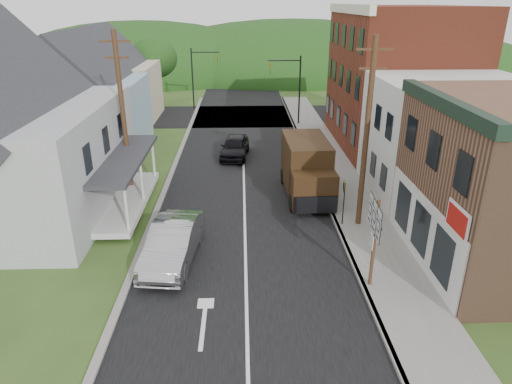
{
  "coord_description": "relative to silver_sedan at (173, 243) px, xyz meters",
  "views": [
    {
      "loc": [
        -0.09,
        -16.53,
        10.31
      ],
      "look_at": [
        0.52,
        2.74,
        2.2
      ],
      "focal_mm": 32.0,
      "sensor_mm": 36.0,
      "label": 1
    }
  ],
  "objects": [
    {
      "name": "curb_left",
      "position": [
        -1.58,
        7.52,
        -0.79
      ],
      "size": [
        0.3,
        55.0,
        0.12
      ],
      "primitive_type": "cube",
      "color": "slate",
      "rests_on": "ground"
    },
    {
      "name": "house_cream",
      "position": [
        -8.43,
        25.52,
        2.84
      ],
      "size": [
        7.14,
        8.16,
        7.28
      ],
      "color": "beige",
      "rests_on": "ground"
    },
    {
      "name": "traffic_signal_left",
      "position": [
        -1.23,
        30.02,
        2.91
      ],
      "size": [
        2.87,
        0.2,
        6.0
      ],
      "color": "black",
      "rests_on": "ground"
    },
    {
      "name": "utility_pole_right",
      "position": [
        8.67,
        3.02,
        3.81
      ],
      "size": [
        1.6,
        0.26,
        9.0
      ],
      "color": "#472D19",
      "rests_on": "ground"
    },
    {
      "name": "traffic_signal_right",
      "position": [
        7.37,
        23.02,
        2.91
      ],
      "size": [
        2.87,
        0.2,
        6.0
      ],
      "color": "black",
      "rests_on": "ground"
    },
    {
      "name": "ground",
      "position": [
        3.07,
        -0.48,
        -0.85
      ],
      "size": [
        120.0,
        120.0,
        0.0
      ],
      "primitive_type": "plane",
      "color": "#2D4719",
      "rests_on": "ground"
    },
    {
      "name": "delivery_van",
      "position": [
        6.59,
        6.86,
        0.77
      ],
      "size": [
        2.53,
        5.79,
        3.2
      ],
      "rotation": [
        0.0,
        0.0,
        0.03
      ],
      "color": "black",
      "rests_on": "ground"
    },
    {
      "name": "utility_pole_left",
      "position": [
        -3.43,
        7.52,
        3.81
      ],
      "size": [
        1.6,
        0.26,
        9.0
      ],
      "color": "#472D19",
      "rests_on": "ground"
    },
    {
      "name": "route_sign_cluster",
      "position": [
        7.82,
        -2.22,
        1.61
      ],
      "size": [
        0.24,
        2.03,
        3.56
      ],
      "rotation": [
        0.0,
        0.0,
        -0.07
      ],
      "color": "#472D19",
      "rests_on": "sidewalk_right"
    },
    {
      "name": "dark_sedan",
      "position": [
        2.47,
        14.01,
        -0.09
      ],
      "size": [
        2.28,
        4.62,
        1.51
      ],
      "primitive_type": "imported",
      "rotation": [
        0.0,
        0.0,
        -0.11
      ],
      "color": "black",
      "rests_on": "ground"
    },
    {
      "name": "storefront_red",
      "position": [
        14.37,
        16.52,
        4.15
      ],
      "size": [
        8.0,
        12.0,
        10.0
      ],
      "primitive_type": "cube",
      "color": "maroon",
      "rests_on": "ground"
    },
    {
      "name": "cross_road",
      "position": [
        3.07,
        26.52,
        -0.85
      ],
      "size": [
        60.0,
        9.0,
        0.02
      ],
      "primitive_type": "cube",
      "color": "black",
      "rests_on": "ground"
    },
    {
      "name": "road",
      "position": [
        3.07,
        9.52,
        -0.85
      ],
      "size": [
        9.0,
        90.0,
        0.02
      ],
      "primitive_type": "cube",
      "color": "black",
      "rests_on": "ground"
    },
    {
      "name": "storefront_white",
      "position": [
        14.37,
        7.02,
        2.4
      ],
      "size": [
        8.0,
        7.0,
        6.5
      ],
      "primitive_type": "cube",
      "color": "silver",
      "rests_on": "ground"
    },
    {
      "name": "silver_sedan",
      "position": [
        0.0,
        0.0,
        0.0
      ],
      "size": [
        2.33,
        5.31,
        1.7
      ],
      "primitive_type": "imported",
      "rotation": [
        0.0,
        0.0,
        -0.11
      ],
      "color": "#A4A4A8",
      "rests_on": "ground"
    },
    {
      "name": "warning_sign",
      "position": [
        7.85,
        2.97,
        0.77
      ],
      "size": [
        0.12,
        0.63,
        2.29
      ],
      "rotation": [
        0.0,
        0.0,
        -0.08
      ],
      "color": "black",
      "rests_on": "sidewalk_right"
    },
    {
      "name": "tree_left_d",
      "position": [
        -5.93,
        31.52,
        4.04
      ],
      "size": [
        4.8,
        4.8,
        6.94
      ],
      "color": "#382616",
      "rests_on": "ground"
    },
    {
      "name": "house_gray",
      "position": [
        -8.93,
        5.52,
        3.39
      ],
      "size": [
        10.2,
        12.24,
        8.35
      ],
      "color": "#AEB1B4",
      "rests_on": "ground"
    },
    {
      "name": "sidewalk_right",
      "position": [
        8.97,
        7.52,
        -0.77
      ],
      "size": [
        2.8,
        55.0,
        0.15
      ],
      "primitive_type": "cube",
      "color": "slate",
      "rests_on": "ground"
    },
    {
      "name": "curb_right",
      "position": [
        7.62,
        7.52,
        -0.77
      ],
      "size": [
        0.2,
        55.0,
        0.15
      ],
      "primitive_type": "cube",
      "color": "slate",
      "rests_on": "ground"
    },
    {
      "name": "house_blue",
      "position": [
        -7.93,
        16.52,
        2.84
      ],
      "size": [
        7.14,
        8.16,
        7.28
      ],
      "color": "#90ADC4",
      "rests_on": "ground"
    },
    {
      "name": "forested_ridge",
      "position": [
        3.07,
        54.52,
        -0.85
      ],
      "size": [
        90.0,
        30.0,
        16.0
      ],
      "primitive_type": "ellipsoid",
      "color": "black",
      "rests_on": "ground"
    }
  ]
}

